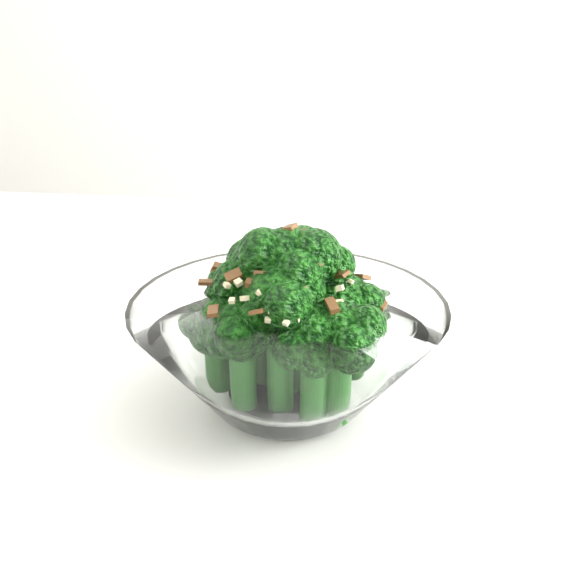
# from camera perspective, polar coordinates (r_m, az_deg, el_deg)

# --- Properties ---
(table) EXTENTS (1.27, 0.91, 0.75)m
(table) POSITION_cam_1_polar(r_m,az_deg,el_deg) (0.64, 5.56, -8.09)
(table) COLOR white
(table) RESTS_ON ground
(broccoli_dish) EXTENTS (0.22, 0.22, 0.14)m
(broccoli_dish) POSITION_cam_1_polar(r_m,az_deg,el_deg) (0.45, 0.06, -4.57)
(broccoli_dish) COLOR white
(broccoli_dish) RESTS_ON table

